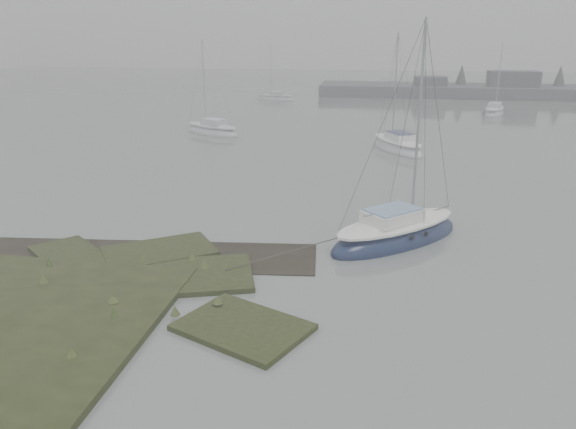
# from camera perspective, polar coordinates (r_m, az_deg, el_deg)

# --- Properties ---
(ground) EXTENTS (160.00, 160.00, 0.00)m
(ground) POSITION_cam_1_polar(r_m,az_deg,el_deg) (45.14, 4.15, 7.82)
(ground) COLOR slate
(ground) RESTS_ON ground
(far_shoreline) EXTENTS (60.00, 8.00, 4.15)m
(far_shoreline) POSITION_cam_1_polar(r_m,az_deg,el_deg) (79.77, 26.52, 11.14)
(far_shoreline) COLOR #4C4F51
(far_shoreline) RESTS_ON ground
(sailboat_main) EXTENTS (6.20, 6.12, 9.26)m
(sailboat_main) POSITION_cam_1_polar(r_m,az_deg,el_deg) (22.97, 10.90, -2.03)
(sailboat_main) COLOR #141D3E
(sailboat_main) RESTS_ON ground
(sailboat_white) EXTENTS (4.62, 6.34, 8.62)m
(sailboat_white) POSITION_cam_1_polar(r_m,az_deg,el_deg) (40.71, 11.04, 6.78)
(sailboat_white) COLOR silver
(sailboat_white) RESTS_ON ground
(sailboat_far_a) EXTENTS (5.87, 4.52, 8.06)m
(sailboat_far_a) POSITION_cam_1_polar(r_m,az_deg,el_deg) (46.99, -7.70, 8.43)
(sailboat_far_a) COLOR silver
(sailboat_far_a) RESTS_ON ground
(sailboat_far_b) EXTENTS (3.28, 5.69, 7.63)m
(sailboat_far_b) POSITION_cam_1_polar(r_m,az_deg,el_deg) (61.37, 20.21, 9.75)
(sailboat_far_b) COLOR #B7BBC2
(sailboat_far_b) RESTS_ON ground
(sailboat_far_c) EXTENTS (5.06, 2.55, 6.83)m
(sailboat_far_c) POSITION_cam_1_polar(r_m,az_deg,el_deg) (69.75, -1.26, 11.72)
(sailboat_far_c) COLOR silver
(sailboat_far_c) RESTS_ON ground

